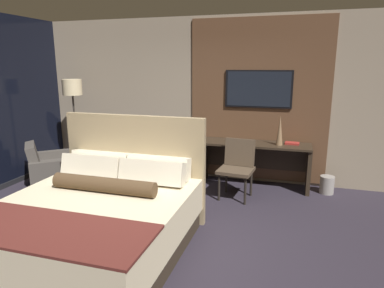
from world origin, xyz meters
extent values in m
plane|color=#28232D|center=(0.00, 0.00, 0.00)|extent=(16.00, 16.00, 0.00)
cube|color=gray|center=(0.00, 2.60, 1.40)|extent=(7.20, 0.06, 2.80)
cube|color=brown|center=(0.96, 2.56, 1.40)|extent=(2.30, 0.03, 2.70)
cube|color=#33281E|center=(-0.42, -0.41, 0.11)|extent=(1.82, 1.98, 0.22)
cube|color=beige|center=(-0.42, -0.41, 0.42)|extent=(1.88, 2.04, 0.39)
cube|color=#56231E|center=(-0.42, -1.07, 0.62)|extent=(1.90, 0.71, 0.02)
cube|color=#998460|center=(-0.42, 0.65, 0.68)|extent=(1.91, 0.08, 1.37)
cube|color=beige|center=(-0.82, 0.51, 0.75)|extent=(0.79, 0.23, 0.31)
cube|color=beige|center=(-0.01, 0.51, 0.75)|extent=(0.79, 0.23, 0.31)
cube|color=beige|center=(-0.82, 0.30, 0.75)|extent=(0.79, 0.25, 0.32)
cube|color=beige|center=(-0.01, 0.30, 0.75)|extent=(0.79, 0.25, 0.32)
cylinder|color=#4C3823|center=(-0.42, -0.12, 0.70)|extent=(1.22, 0.17, 0.17)
cube|color=#2D2319|center=(0.96, 2.26, 0.73)|extent=(1.80, 0.53, 0.03)
cube|color=#2D2319|center=(0.09, 2.26, 0.35)|extent=(0.06, 0.48, 0.71)
cube|color=#2D2319|center=(1.83, 2.26, 0.35)|extent=(0.06, 0.48, 0.71)
cube|color=#2D2319|center=(0.96, 2.51, 0.43)|extent=(1.68, 0.02, 0.35)
cube|color=black|center=(0.96, 2.52, 1.60)|extent=(1.10, 0.04, 0.62)
cube|color=black|center=(0.96, 2.50, 1.60)|extent=(1.03, 0.01, 0.57)
cube|color=#4C3D2D|center=(0.77, 1.64, 0.44)|extent=(0.55, 0.52, 0.05)
cube|color=#4C3D2D|center=(0.79, 1.85, 0.68)|extent=(0.47, 0.15, 0.42)
cylinder|color=black|center=(0.55, 1.47, 0.21)|extent=(0.04, 0.04, 0.42)
cylinder|color=black|center=(0.95, 1.43, 0.21)|extent=(0.04, 0.04, 0.42)
cylinder|color=black|center=(0.59, 1.85, 0.21)|extent=(0.04, 0.04, 0.42)
cylinder|color=black|center=(0.99, 1.81, 0.21)|extent=(0.04, 0.04, 0.42)
cube|color=#47423D|center=(-2.22, 1.34, 0.19)|extent=(1.01, 0.99, 0.39)
cube|color=#47423D|center=(-2.46, 1.12, 0.57)|extent=(0.57, 0.60, 0.38)
cube|color=#47423D|center=(-1.98, 1.06, 0.26)|extent=(0.66, 0.60, 0.53)
cube|color=#47423D|center=(-2.46, 1.61, 0.26)|extent=(0.66, 0.60, 0.53)
cylinder|color=#282623|center=(-2.28, 2.04, 0.01)|extent=(0.28, 0.28, 0.03)
cylinder|color=#332D28|center=(-2.28, 2.04, 0.75)|extent=(0.03, 0.03, 1.50)
cylinder|color=beige|center=(-2.28, 2.04, 1.60)|extent=(0.34, 0.34, 0.28)
cone|color=#846647|center=(1.36, 2.22, 0.98)|extent=(0.11, 0.11, 0.47)
cube|color=maroon|center=(1.56, 2.34, 0.76)|extent=(0.23, 0.17, 0.03)
cylinder|color=gray|center=(2.13, 2.26, 0.14)|extent=(0.22, 0.22, 0.28)
camera|label=1|loc=(1.54, -3.27, 1.99)|focal=32.00mm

